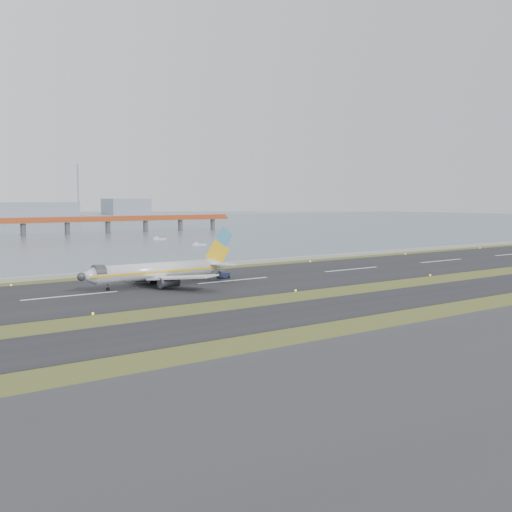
{
  "coord_description": "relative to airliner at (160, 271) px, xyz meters",
  "views": [
    {
      "loc": [
        -87.77,
        -93.5,
        19.39
      ],
      "look_at": [
        0.6,
        22.0,
        6.47
      ],
      "focal_mm": 45.0,
      "sensor_mm": 36.0,
      "label": 1
    }
  ],
  "objects": [
    {
      "name": "ground",
      "position": [
        18.57,
        -32.2,
        -3.46
      ],
      "size": [
        1000.0,
        1000.0,
        0.0
      ],
      "primitive_type": "plane",
      "color": "#3C4E1B",
      "rests_on": "ground"
    },
    {
      "name": "taxiway_strip",
      "position": [
        18.57,
        -44.2,
        -3.41
      ],
      "size": [
        1000.0,
        18.0,
        0.1
      ],
      "primitive_type": "cube",
      "color": "black",
      "rests_on": "ground"
    },
    {
      "name": "runway_strip",
      "position": [
        18.57,
        -2.2,
        -3.41
      ],
      "size": [
        1000.0,
        45.0,
        0.1
      ],
      "primitive_type": "cube",
      "color": "black",
      "rests_on": "ground"
    },
    {
      "name": "seawall",
      "position": [
        18.57,
        27.8,
        -2.96
      ],
      "size": [
        1000.0,
        2.5,
        1.0
      ],
      "primitive_type": "cube",
      "color": "gray",
      "rests_on": "ground"
    },
    {
      "name": "red_pier",
      "position": [
        38.57,
        217.8,
        3.82
      ],
      "size": [
        260.0,
        5.0,
        10.2
      ],
      "color": "#A8441C",
      "rests_on": "ground"
    },
    {
      "name": "airliner",
      "position": [
        0.0,
        0.0,
        0.0
      ],
      "size": [
        38.52,
        32.89,
        12.8
      ],
      "color": "silver",
      "rests_on": "ground"
    },
    {
      "name": "pushback_tug",
      "position": [
        18.81,
        2.58,
        -2.52
      ],
      "size": [
        3.12,
        1.95,
        1.94
      ],
      "rotation": [
        0.0,
        0.0,
        0.06
      ],
      "color": "#151B39",
      "rests_on": "ground"
    },
    {
      "name": "workboat_near",
      "position": [
        74.0,
        101.17,
        -2.99
      ],
      "size": [
        6.39,
        3.52,
        1.48
      ],
      "rotation": [
        0.0,
        0.0,
        -0.28
      ],
      "color": "silver",
      "rests_on": "ground"
    },
    {
      "name": "workboat_far",
      "position": [
        78.99,
        144.28,
        -2.94
      ],
      "size": [
        6.98,
        3.35,
        1.63
      ],
      "rotation": [
        0.0,
        0.0,
        -0.19
      ],
      "color": "silver",
      "rests_on": "ground"
    }
  ]
}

